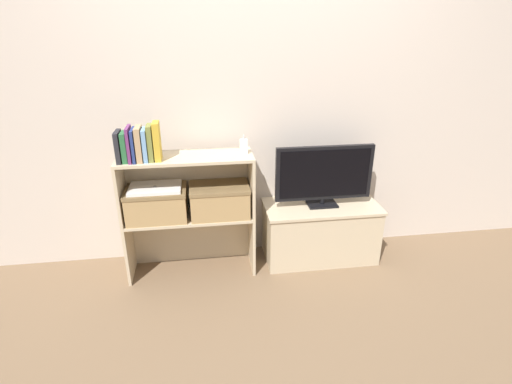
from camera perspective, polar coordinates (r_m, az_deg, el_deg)
name	(u,v)px	position (r m, az deg, el deg)	size (l,w,h in m)	color
ground_plane	(259,275)	(3.01, 0.42, -11.82)	(16.00, 16.00, 0.00)	brown
wall_back	(251,101)	(2.93, -0.77, 12.87)	(10.00, 0.05, 2.40)	beige
tv_stand	(320,231)	(3.15, 9.12, -5.54)	(0.87, 0.41, 0.45)	#CCB793
tv	(324,174)	(2.95, 9.71, 2.48)	(0.72, 0.14, 0.46)	black
bookshelf_lower_tier	(191,231)	(3.02, -9.24, -5.57)	(0.91, 0.31, 0.46)	#CCB793
bookshelf_upper_tier	(187,175)	(2.83, -9.82, 2.40)	(0.91, 0.31, 0.44)	#CCB793
book_charcoal	(119,147)	(2.69, -19.05, 6.16)	(0.03, 0.15, 0.20)	#232328
book_forest	(125,147)	(2.68, -18.25, 6.14)	(0.03, 0.13, 0.19)	#286638
book_plum	(129,144)	(2.67, -17.63, 6.53)	(0.02, 0.15, 0.22)	#6B2D66
book_navy	(134,145)	(2.67, -17.05, 6.42)	(0.02, 0.15, 0.21)	navy
book_tan	(139,144)	(2.66, -16.34, 6.62)	(0.04, 0.15, 0.22)	tan
book_skyblue	(145,145)	(2.66, -15.53, 6.53)	(0.03, 0.14, 0.21)	#709ECC
book_olive	(150,143)	(2.65, -14.86, 6.81)	(0.03, 0.12, 0.23)	olive
book_mustard	(157,141)	(2.64, -13.95, 7.06)	(0.04, 0.12, 0.25)	gold
baby_monitor	(244,146)	(2.72, -1.77, 6.54)	(0.05, 0.03, 0.13)	white
storage_basket_left	(157,202)	(2.84, -14.01, -1.44)	(0.41, 0.27, 0.22)	tan
storage_basket_right	(220,199)	(2.82, -5.22, -0.96)	(0.41, 0.27, 0.22)	tan
laptop	(155,188)	(2.79, -14.22, 0.59)	(0.35, 0.23, 0.02)	white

